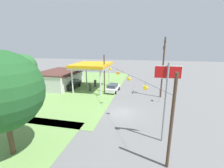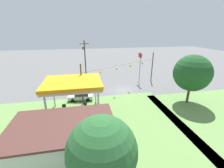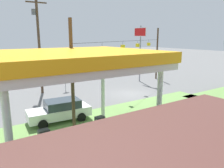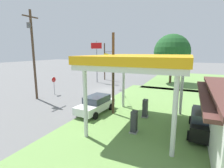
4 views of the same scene
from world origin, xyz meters
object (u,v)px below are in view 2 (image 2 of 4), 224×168
object	(u,v)px
fuel_pump_near	(85,107)
stop_sign_overhead	(140,61)
fuel_pump_far	(64,109)
tree_behind_station	(102,151)
car_at_pumps_front	(81,96)
utility_pole_main	(85,61)
gas_station_canopy	(73,84)
tree_west_verge	(192,73)
gas_station_store	(64,137)
car_at_pumps_rear	(75,124)
stop_sign_roadside	(97,77)

from	to	relation	value
fuel_pump_near	stop_sign_overhead	distance (m)	19.90
fuel_pump_far	tree_behind_station	distance (m)	15.55
car_at_pumps_front	tree_behind_station	world-z (taller)	tree_behind_station
utility_pole_main	car_at_pumps_front	bearing A→B (deg)	81.99
gas_station_canopy	car_at_pumps_front	size ratio (longest dim) A/B	1.83
tree_west_verge	tree_behind_station	bearing A→B (deg)	38.22
gas_station_store	car_at_pumps_front	world-z (taller)	gas_station_store
gas_station_canopy	fuel_pump_near	size ratio (longest dim) A/B	5.24
car_at_pumps_front	fuel_pump_far	bearing A→B (deg)	65.14
gas_station_canopy	gas_station_store	world-z (taller)	gas_station_canopy
car_at_pumps_rear	fuel_pump_far	bearing A→B (deg)	113.12
gas_station_store	fuel_pump_near	xyz separation A→B (m)	(-2.44, -8.36, -1.04)
gas_station_store	tree_behind_station	bearing A→B (deg)	120.88
utility_pole_main	tree_west_verge	size ratio (longest dim) A/B	1.18
gas_station_store	fuel_pump_far	xyz separation A→B (m)	(0.95, -8.36, -1.04)
gas_station_store	fuel_pump_near	distance (m)	8.78
car_at_pumps_front	tree_behind_station	bearing A→B (deg)	99.98
car_at_pumps_front	tree_behind_station	distance (m)	19.52
gas_station_store	car_at_pumps_rear	world-z (taller)	gas_station_store
gas_station_canopy	car_at_pumps_front	xyz separation A→B (m)	(-0.93, -4.70, -4.27)
gas_station_canopy	fuel_pump_near	distance (m)	4.66
gas_station_store	utility_pole_main	world-z (taller)	utility_pole_main
gas_station_canopy	car_at_pumps_rear	world-z (taller)	gas_station_canopy
fuel_pump_near	tree_west_verge	size ratio (longest dim) A/B	0.18
tree_behind_station	tree_west_verge	bearing A→B (deg)	-141.78
car_at_pumps_front	stop_sign_roadside	size ratio (longest dim) A/B	1.91
fuel_pump_near	car_at_pumps_front	size ratio (longest dim) A/B	0.35
tree_behind_station	car_at_pumps_rear	bearing A→B (deg)	-74.58
gas_station_canopy	tree_behind_station	world-z (taller)	tree_behind_station
fuel_pump_near	car_at_pumps_rear	bearing A→B (deg)	71.87
stop_sign_roadside	gas_station_canopy	bearing A→B (deg)	-109.95
car_at_pumps_rear	tree_behind_station	distance (m)	10.71
utility_pole_main	tree_behind_station	world-z (taller)	utility_pole_main
gas_station_canopy	car_at_pumps_front	world-z (taller)	gas_station_canopy
gas_station_canopy	car_at_pumps_rear	size ratio (longest dim) A/B	1.80
gas_station_canopy	tree_behind_station	xyz separation A→B (m)	(-2.80, 14.29, -0.17)
car_at_pumps_front	car_at_pumps_rear	xyz separation A→B (m)	(0.78, 9.41, 0.09)
stop_sign_overhead	utility_pole_main	distance (m)	13.78
gas_station_canopy	fuel_pump_near	xyz separation A→B (m)	(-1.70, -0.00, -4.34)
car_at_pumps_front	tree_west_verge	xyz separation A→B (m)	(-19.83, 4.84, 4.94)
car_at_pumps_rear	tree_west_verge	distance (m)	21.66
car_at_pumps_front	tree_west_verge	size ratio (longest dim) A/B	0.53
gas_station_canopy	tree_west_verge	distance (m)	20.78
car_at_pumps_front	stop_sign_overhead	xyz separation A→B (m)	(-15.04, -8.26, 4.82)
gas_station_store	stop_sign_overhead	world-z (taller)	stop_sign_overhead
fuel_pump_near	tree_behind_station	distance (m)	14.93
stop_sign_overhead	tree_behind_station	bearing A→B (deg)	64.19
gas_station_store	tree_behind_station	xyz separation A→B (m)	(-3.54, 5.93, 3.13)
stop_sign_roadside	car_at_pumps_front	bearing A→B (deg)	-114.23
car_at_pumps_rear	gas_station_store	bearing A→B (deg)	-102.24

